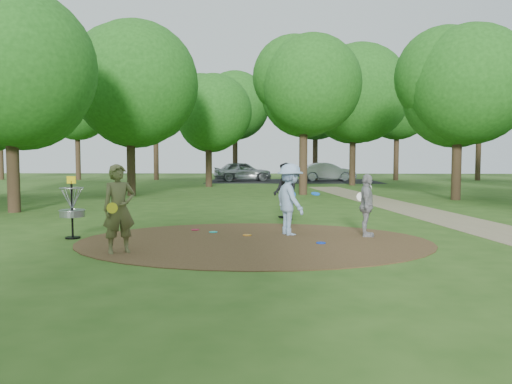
{
  "coord_description": "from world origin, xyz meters",
  "views": [
    {
      "loc": [
        0.49,
        -11.72,
        2.0
      ],
      "look_at": [
        0.0,
        1.2,
        1.1
      ],
      "focal_mm": 35.0,
      "sensor_mm": 36.0,
      "label": 1
    }
  ],
  "objects": [
    {
      "name": "player_waiting_with_disc",
      "position": [
        2.79,
        0.8,
        0.79
      ],
      "size": [
        0.53,
        0.98,
        1.58
      ],
      "color": "#9A999C",
      "rests_on": "ground"
    },
    {
      "name": "disc_ground_cyan",
      "position": [
        -1.14,
        1.3,
        0.03
      ],
      "size": [
        0.22,
        0.22,
        0.02
      ],
      "primitive_type": "cylinder",
      "color": "#1AD6D5",
      "rests_on": "dirt_clearing"
    },
    {
      "name": "player_walking_with_disc",
      "position": [
        0.82,
        4.13,
        0.92
      ],
      "size": [
        0.93,
        1.06,
        1.84
      ],
      "color": "black",
      "rests_on": "ground"
    },
    {
      "name": "disc_ground_blue",
      "position": [
        1.56,
        -0.27,
        0.03
      ],
      "size": [
        0.22,
        0.22,
        0.02
      ],
      "primitive_type": "cylinder",
      "color": "#0C30D4",
      "rests_on": "dirt_clearing"
    },
    {
      "name": "tree_ring",
      "position": [
        2.44,
        9.8,
        5.33
      ],
      "size": [
        37.39,
        46.12,
        9.74
      ],
      "color": "#332316",
      "rests_on": "ground"
    },
    {
      "name": "disc_ground_red",
      "position": [
        -1.68,
        1.69,
        0.03
      ],
      "size": [
        0.22,
        0.22,
        0.02
      ],
      "primitive_type": "cylinder",
      "color": "#BB123E",
      "rests_on": "dirt_clearing"
    },
    {
      "name": "ground",
      "position": [
        0.0,
        0.0,
        0.0
      ],
      "size": [
        100.0,
        100.0,
        0.0
      ],
      "primitive_type": "plane",
      "color": "#2D5119",
      "rests_on": "ground"
    },
    {
      "name": "car_right",
      "position": [
        4.91,
        30.54,
        0.77
      ],
      "size": [
        4.82,
        2.13,
        1.54
      ],
      "primitive_type": "imported",
      "rotation": [
        0.0,
        0.0,
        1.68
      ],
      "color": "#B2B5BA",
      "rests_on": "ground"
    },
    {
      "name": "player_observer_with_disc",
      "position": [
        -2.74,
        -1.56,
        0.93
      ],
      "size": [
        0.81,
        0.74,
        1.86
      ],
      "color": "brown",
      "rests_on": "ground"
    },
    {
      "name": "footpath",
      "position": [
        6.5,
        2.0,
        0.01
      ],
      "size": [
        7.55,
        39.89,
        0.01
      ],
      "primitive_type": "cube",
      "rotation": [
        0.0,
        0.0,
        0.14
      ],
      "color": "#8C7A5B",
      "rests_on": "ground"
    },
    {
      "name": "player_throwing_with_disc",
      "position": [
        0.88,
        1.03,
        0.92
      ],
      "size": [
        1.35,
        1.37,
        1.84
      ],
      "color": "#98B9E3",
      "rests_on": "ground"
    },
    {
      "name": "disc_ground_orange",
      "position": [
        -0.21,
        0.81,
        0.03
      ],
      "size": [
        0.22,
        0.22,
        0.02
      ],
      "primitive_type": "cylinder",
      "color": "orange",
      "rests_on": "dirt_clearing"
    },
    {
      "name": "dirt_clearing",
      "position": [
        0.0,
        0.0,
        0.01
      ],
      "size": [
        8.4,
        8.4,
        0.02
      ],
      "primitive_type": "cylinder",
      "color": "#47301C",
      "rests_on": "ground"
    },
    {
      "name": "car_left",
      "position": [
        -2.21,
        30.01,
        0.82
      ],
      "size": [
        5.13,
        3.0,
        1.64
      ],
      "primitive_type": "imported",
      "rotation": [
        0.0,
        0.0,
        1.8
      ],
      "color": "#A7ABAF",
      "rests_on": "ground"
    },
    {
      "name": "parking_lot",
      "position": [
        2.0,
        30.0,
        0.0
      ],
      "size": [
        14.0,
        8.0,
        0.01
      ],
      "primitive_type": "cube",
      "color": "black",
      "rests_on": "ground"
    },
    {
      "name": "disc_golf_basket",
      "position": [
        -4.5,
        0.3,
        0.87
      ],
      "size": [
        0.63,
        0.63,
        1.54
      ],
      "color": "black",
      "rests_on": "ground"
    }
  ]
}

